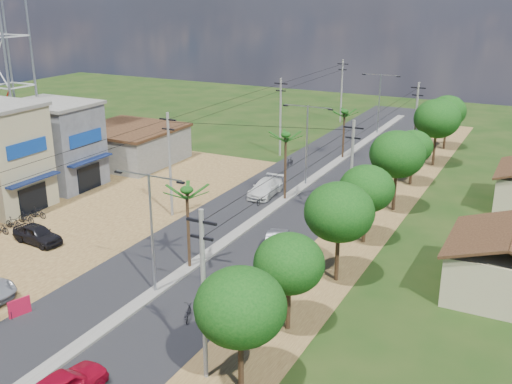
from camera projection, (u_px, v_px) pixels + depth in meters
ground at (156, 293)px, 38.40m from camera, size 160.00×160.00×0.00m
road at (260, 217)px, 51.04m from camera, size 12.00×110.00×0.04m
median at (275, 206)px, 53.54m from camera, size 1.00×90.00×0.18m
dirt_lot_west at (69, 215)px, 51.60m from camera, size 18.00×46.00×0.04m
dirt_shoulder_east at (356, 235)px, 47.37m from camera, size 5.00×90.00×0.03m
shophouse_grey at (55, 144)px, 58.34m from camera, size 9.00×6.40×8.30m
low_shed at (129, 145)px, 67.05m from camera, size 10.40×10.40×3.95m
house_east_near at (510, 260)px, 37.43m from camera, size 7.60×7.50×4.60m
tree_east_a at (240, 307)px, 27.80m from camera, size 4.40×4.40×6.37m
tree_east_b at (289, 264)px, 33.07m from camera, size 4.00×4.00×5.83m
tree_east_c at (339, 212)px, 38.55m from camera, size 4.60×4.60×6.83m
tree_east_d at (367, 189)px, 44.75m from camera, size 4.20×4.20×6.13m
tree_east_e at (397, 154)px, 51.17m from camera, size 4.80×4.80×7.14m
tree_east_f at (413, 147)px, 58.47m from camera, size 3.80×3.80×5.52m
tree_east_g at (437, 119)px, 64.52m from camera, size 5.00×5.00×7.38m
tree_east_h at (448, 111)px, 71.58m from camera, size 4.40×4.40×6.52m
palm_median_near at (187, 194)px, 39.99m from camera, size 2.00×2.00×6.15m
palm_median_mid at (286, 138)px, 53.36m from camera, size 2.00×2.00×6.55m
palm_median_far at (345, 114)px, 67.05m from camera, size 2.00×2.00×5.85m
streetlight_near at (151, 224)px, 36.86m from camera, size 5.10×0.18×8.00m
streetlight_mid at (307, 138)px, 57.93m from camera, size 5.10×0.18×8.00m
streetlight_far at (379, 99)px, 79.00m from camera, size 5.10×0.18×8.00m
utility_pole_w_b at (170, 162)px, 50.00m from camera, size 1.60×0.24×9.00m
utility_pole_w_c at (280, 116)px, 68.55m from camera, size 1.60×0.24×9.00m
utility_pole_w_d at (342, 90)px, 86.25m from camera, size 1.60×0.24×9.00m
utility_pole_e_a at (204, 292)px, 28.58m from camera, size 1.60×0.24×9.00m
utility_pole_e_b at (351, 173)px, 47.12m from camera, size 1.60×0.24×9.00m
utility_pole_e_c at (415, 121)px, 65.66m from camera, size 1.60×0.24×9.00m
car_silver_mid at (277, 240)px, 44.87m from camera, size 2.60×4.30×1.34m
car_white_far at (265, 188)px, 56.31m from camera, size 2.35×5.18×1.47m
car_parked_dark at (37, 234)px, 45.67m from camera, size 4.45×2.15×1.46m
moto_rider_east at (188, 313)px, 35.20m from camera, size 1.19×1.70×0.85m
moto_rider_west_a at (261, 200)px, 54.00m from camera, size 0.58×1.54×0.80m
moto_rider_west_b at (290, 162)px, 65.61m from camera, size 0.51×1.61×0.96m
roadside_sign at (19, 307)px, 35.54m from camera, size 0.49×1.33×1.14m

